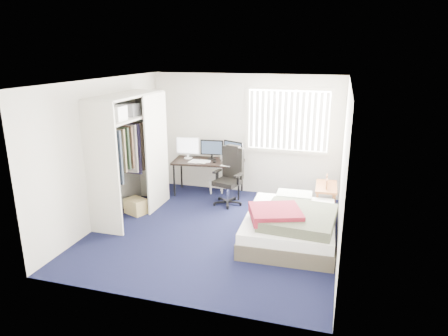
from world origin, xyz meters
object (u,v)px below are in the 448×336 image
desk (209,159)px  nightstand (326,189)px  bed (290,224)px  office_chair (229,182)px

desk → nightstand: bearing=-8.7°
desk → bed: desk is taller
desk → nightstand: 2.48m
office_chair → nightstand: bearing=1.9°
nightstand → bed: (-0.49, -1.35, -0.19)m
nightstand → bed: bearing=-109.9°
nightstand → office_chair: bearing=-178.1°
desk → bed: 2.64m
desk → nightstand: size_ratio=2.00×
nightstand → bed: nightstand is taller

